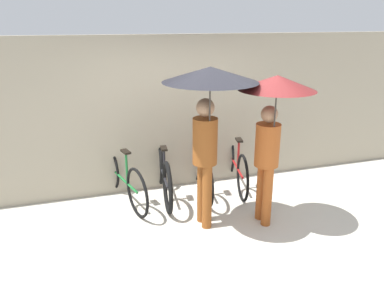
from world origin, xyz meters
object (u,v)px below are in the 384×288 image
at_px(parked_bicycle_0, 123,178).
at_px(pedestrian_leading, 209,100).
at_px(parked_bicycle_1, 163,173).
at_px(pedestrian_center, 273,112).
at_px(parked_bicycle_2, 201,170).
at_px(parked_bicycle_3, 235,163).

bearing_deg(parked_bicycle_0, pedestrian_leading, -153.17).
height_order(parked_bicycle_1, pedestrian_center, pedestrian_center).
relative_size(parked_bicycle_1, parked_bicycle_2, 1.07).
relative_size(parked_bicycle_1, parked_bicycle_3, 1.01).
relative_size(parked_bicycle_0, pedestrian_center, 0.87).
bearing_deg(parked_bicycle_3, parked_bicycle_2, 107.95).
xyz_separation_m(pedestrian_leading, pedestrian_center, (0.79, -0.17, -0.17)).
distance_m(parked_bicycle_2, pedestrian_center, 1.81).
bearing_deg(parked_bicycle_0, parked_bicycle_1, -105.77).
bearing_deg(pedestrian_leading, parked_bicycle_0, -52.13).
height_order(parked_bicycle_2, parked_bicycle_3, parked_bicycle_3).
relative_size(parked_bicycle_1, pedestrian_leading, 0.84).
distance_m(parked_bicycle_2, pedestrian_leading, 1.77).
bearing_deg(parked_bicycle_1, parked_bicycle_3, -81.48).
xyz_separation_m(parked_bicycle_0, parked_bicycle_1, (0.63, -0.02, 0.01)).
xyz_separation_m(parked_bicycle_2, parked_bicycle_3, (0.62, 0.06, 0.02)).
xyz_separation_m(parked_bicycle_0, pedestrian_leading, (0.96, -1.12, 1.36)).
bearing_deg(parked_bicycle_2, pedestrian_leading, 172.98).
bearing_deg(parked_bicycle_2, pedestrian_center, -150.45).
relative_size(parked_bicycle_0, parked_bicycle_3, 0.99).
distance_m(parked_bicycle_3, pedestrian_center, 1.78).
bearing_deg(pedestrian_center, parked_bicycle_0, -35.49).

